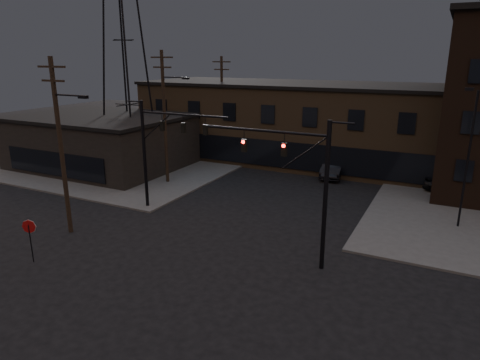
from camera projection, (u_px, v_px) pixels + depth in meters
name	position (u px, v px, depth m)	size (l,w,h in m)	color
ground	(173.00, 278.00, 22.01)	(140.00, 140.00, 0.00)	black
sidewalk_nw	(128.00, 152.00, 50.36)	(30.00, 30.00, 0.15)	#474744
building_row	(327.00, 125.00, 44.91)	(40.00, 12.00, 8.00)	brown
building_left	(102.00, 143.00, 43.67)	(16.00, 12.00, 5.00)	black
traffic_signal_near	(305.00, 178.00, 22.18)	(7.12, 0.24, 8.00)	black
traffic_signal_far	(158.00, 144.00, 30.37)	(7.12, 0.24, 8.00)	black
stop_sign	(29.00, 231.00, 23.25)	(0.72, 0.33, 2.48)	black
utility_pole_near	(61.00, 143.00, 26.16)	(3.70, 0.28, 11.00)	black
utility_pole_mid	(165.00, 115.00, 36.82)	(3.70, 0.28, 11.50)	black
utility_pole_far	(222.00, 105.00, 47.66)	(2.20, 0.28, 11.00)	black
transmission_tower	(123.00, 40.00, 41.74)	(7.00, 7.00, 25.00)	black
lot_light_a	(470.00, 147.00, 26.87)	(1.50, 0.28, 9.14)	black
parked_car_lot_a	(451.00, 185.00, 34.91)	(1.64, 4.07, 1.39)	black
car_crossing	(333.00, 168.00, 40.38)	(1.82, 5.21, 1.72)	black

